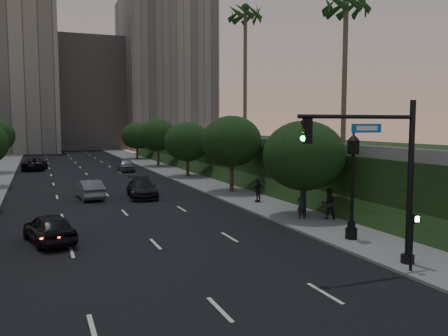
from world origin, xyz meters
name	(u,v)px	position (x,y,z in m)	size (l,w,h in m)	color
ground	(184,274)	(0.00, 0.00, 0.00)	(160.00, 160.00, 0.00)	black
road_surface	(97,185)	(0.00, 30.00, 0.01)	(16.00, 140.00, 0.02)	black
sidewalk_right	(196,180)	(10.25, 30.00, 0.07)	(4.50, 140.00, 0.15)	slate
embankment	(301,160)	(22.00, 28.00, 2.00)	(18.00, 90.00, 4.00)	black
parapet_wall	(231,140)	(13.50, 28.00, 4.35)	(0.35, 90.00, 0.70)	slate
office_block_mid	(86,95)	(6.00, 102.00, 13.00)	(22.00, 18.00, 26.00)	gray
office_block_right	(165,74)	(24.00, 96.00, 18.00)	(20.00, 22.00, 36.00)	gray
tree_right_a	(304,156)	(10.30, 8.00, 4.02)	(5.20, 5.20, 6.24)	#38281C
tree_right_b	(232,141)	(10.30, 20.00, 4.52)	(5.20, 5.20, 6.74)	#38281C
tree_right_c	(187,142)	(10.30, 33.00, 4.02)	(5.20, 5.20, 6.24)	#38281C
tree_right_d	(158,135)	(10.30, 47.00, 4.52)	(5.20, 5.20, 6.74)	#38281C
tree_right_e	(137,136)	(10.30, 62.00, 4.02)	(5.20, 5.20, 6.24)	#38281C
palm_mid	(346,5)	(17.50, 14.00, 15.32)	(3.20, 3.20, 13.00)	#4C4233
palm_far	(245,16)	(16.00, 30.00, 17.64)	(3.20, 3.20, 15.50)	#4C4233
traffic_signal_mast	(389,182)	(8.01, -2.49, 3.67)	(5.68, 0.56, 7.00)	black
street_lamp	(352,191)	(9.49, 1.93, 2.63)	(0.64, 0.64, 5.62)	black
pedestrian_signal	(413,236)	(8.45, -3.43, 1.57)	(0.30, 0.33, 2.50)	black
sedan_near_left	(49,228)	(-4.93, 7.23, 0.77)	(1.82, 4.52, 1.54)	black
sedan_mid_left	(89,189)	(-1.58, 21.16, 0.77)	(1.64, 4.69, 1.55)	#595B61
sedan_far_left	(35,164)	(-5.77, 48.30, 0.82)	(2.71, 5.88, 1.64)	black
sedan_near_right	(142,188)	(2.49, 20.27, 0.77)	(2.16, 5.31, 1.54)	black
sedan_far_right	(126,165)	(5.01, 42.45, 0.81)	(1.90, 4.73, 1.61)	slate
pedestrian_a	(302,205)	(9.76, 7.29, 1.02)	(0.63, 0.42, 1.74)	black
pedestrian_b	(328,204)	(11.30, 6.71, 1.11)	(0.93, 0.72, 1.91)	black
pedestrian_c	(258,190)	(10.03, 14.09, 1.03)	(1.04, 0.43, 1.77)	black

